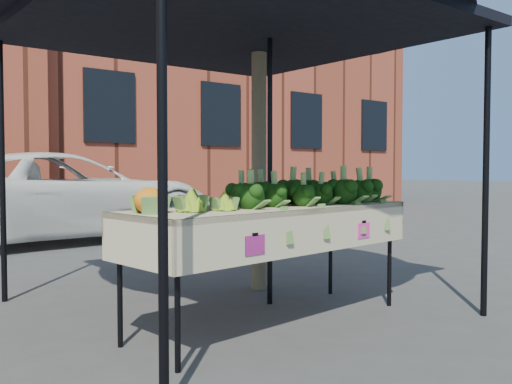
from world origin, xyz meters
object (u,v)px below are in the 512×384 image
at_px(table, 272,265).
at_px(street_tree, 259,72).
at_px(vehicle, 61,82).
at_px(canopy, 232,146).

distance_m(table, street_tree, 2.06).
bearing_deg(street_tree, vehicle, 92.71).
bearing_deg(vehicle, table, 172.96).
xyz_separation_m(table, street_tree, (0.68, 1.01, 1.66)).
relative_size(canopy, street_tree, 0.75).
distance_m(canopy, street_tree, 1.08).
distance_m(vehicle, street_tree, 4.91).
bearing_deg(street_tree, canopy, -145.74).
bearing_deg(table, street_tree, 56.14).
height_order(canopy, vehicle, vehicle).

